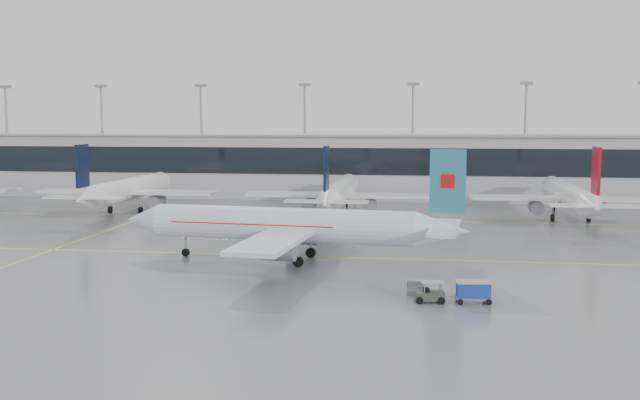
# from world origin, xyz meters

# --- Properties ---
(ground) EXTENTS (320.00, 320.00, 0.00)m
(ground) POSITION_xyz_m (0.00, 0.00, 0.00)
(ground) COLOR slate
(ground) RESTS_ON ground
(taxi_line_main) EXTENTS (120.00, 0.25, 0.01)m
(taxi_line_main) POSITION_xyz_m (0.00, 0.00, 0.01)
(taxi_line_main) COLOR yellow
(taxi_line_main) RESTS_ON ground
(taxi_line_north) EXTENTS (120.00, 0.25, 0.01)m
(taxi_line_north) POSITION_xyz_m (0.00, 30.00, 0.01)
(taxi_line_north) COLOR yellow
(taxi_line_north) RESTS_ON ground
(taxi_line_cross) EXTENTS (0.25, 60.00, 0.01)m
(taxi_line_cross) POSITION_xyz_m (-30.00, 15.00, 0.01)
(taxi_line_cross) COLOR yellow
(taxi_line_cross) RESTS_ON ground
(terminal) EXTENTS (180.00, 15.00, 12.00)m
(terminal) POSITION_xyz_m (0.00, 62.00, 6.00)
(terminal) COLOR #A6A6AA
(terminal) RESTS_ON ground
(terminal_glass) EXTENTS (180.00, 0.20, 5.00)m
(terminal_glass) POSITION_xyz_m (0.00, 54.45, 7.50)
(terminal_glass) COLOR black
(terminal_glass) RESTS_ON ground
(terminal_roof) EXTENTS (182.00, 16.00, 0.40)m
(terminal_roof) POSITION_xyz_m (0.00, 62.00, 12.20)
(terminal_roof) COLOR gray
(terminal_roof) RESTS_ON ground
(light_masts) EXTENTS (156.40, 1.00, 22.60)m
(light_masts) POSITION_xyz_m (0.00, 68.00, 13.34)
(light_masts) COLOR gray
(light_masts) RESTS_ON ground
(air_canada_jet) EXTENTS (38.28, 31.22, 12.20)m
(air_canada_jet) POSITION_xyz_m (-0.75, -3.06, 3.89)
(air_canada_jet) COLOR silver
(air_canada_jet) RESTS_ON ground
(parked_jet_b) EXTENTS (29.64, 36.96, 11.72)m
(parked_jet_b) POSITION_xyz_m (-35.00, 33.69, 3.71)
(parked_jet_b) COLOR silver
(parked_jet_b) RESTS_ON ground
(parked_jet_c) EXTENTS (29.64, 36.96, 11.72)m
(parked_jet_c) POSITION_xyz_m (-0.00, 33.69, 3.71)
(parked_jet_c) COLOR silver
(parked_jet_c) RESTS_ON ground
(parked_jet_d) EXTENTS (29.64, 36.96, 11.72)m
(parked_jet_d) POSITION_xyz_m (35.00, 33.69, 3.71)
(parked_jet_d) COLOR silver
(parked_jet_d) RESTS_ON ground
(baggage_tug) EXTENTS (3.66, 1.72, 1.75)m
(baggage_tug) POSITION_xyz_m (13.53, -18.38, 0.62)
(baggage_tug) COLOR #373C34
(baggage_tug) RESTS_ON ground
(baggage_cart) EXTENTS (3.05, 1.89, 1.80)m
(baggage_cart) POSITION_xyz_m (17.11, -18.03, 1.05)
(baggage_cart) COLOR gray
(baggage_cart) RESTS_ON ground
(gse_unit) EXTENTS (1.43, 1.34, 1.33)m
(gse_unit) POSITION_xyz_m (12.30, -15.94, 0.67)
(gse_unit) COLOR slate
(gse_unit) RESTS_ON ground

